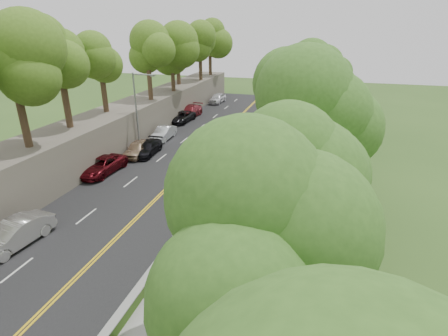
# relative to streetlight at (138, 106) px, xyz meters

# --- Properties ---
(ground) EXTENTS (140.00, 140.00, 0.00)m
(ground) POSITION_rel_streetlight_xyz_m (10.46, -14.00, -4.64)
(ground) COLOR #33511E
(ground) RESTS_ON ground
(road) EXTENTS (11.20, 66.00, 0.04)m
(road) POSITION_rel_streetlight_xyz_m (5.06, 1.00, -4.62)
(road) COLOR black
(road) RESTS_ON ground
(sidewalk) EXTENTS (4.20, 66.00, 0.05)m
(sidewalk) POSITION_rel_streetlight_xyz_m (13.01, 1.00, -4.61)
(sidewalk) COLOR gray
(sidewalk) RESTS_ON ground
(jersey_barrier) EXTENTS (0.42, 66.00, 0.60)m
(jersey_barrier) POSITION_rel_streetlight_xyz_m (10.71, 1.00, -4.34)
(jersey_barrier) COLOR #81EE2D
(jersey_barrier) RESTS_ON ground
(rock_embankment) EXTENTS (5.00, 66.00, 4.00)m
(rock_embankment) POSITION_rel_streetlight_xyz_m (-3.04, 1.00, -2.64)
(rock_embankment) COLOR #595147
(rock_embankment) RESTS_ON ground
(chainlink_fence) EXTENTS (0.04, 66.00, 2.00)m
(chainlink_fence) POSITION_rel_streetlight_xyz_m (15.11, 1.00, -3.64)
(chainlink_fence) COLOR slate
(chainlink_fence) RESTS_ON ground
(trees_embankment) EXTENTS (6.40, 66.00, 13.00)m
(trees_embankment) POSITION_rel_streetlight_xyz_m (-2.54, 1.00, 5.86)
(trees_embankment) COLOR #507A20
(trees_embankment) RESTS_ON rock_embankment
(trees_fenceside) EXTENTS (7.00, 66.00, 14.00)m
(trees_fenceside) POSITION_rel_streetlight_xyz_m (17.46, 1.00, 2.36)
(trees_fenceside) COLOR #447827
(trees_fenceside) RESTS_ON ground
(streetlight) EXTENTS (2.52, 0.22, 8.00)m
(streetlight) POSITION_rel_streetlight_xyz_m (0.00, 0.00, 0.00)
(streetlight) COLOR gray
(streetlight) RESTS_ON ground
(signpost) EXTENTS (0.62, 0.09, 3.10)m
(signpost) POSITION_rel_streetlight_xyz_m (11.51, -17.02, -2.68)
(signpost) COLOR gray
(signpost) RESTS_ON sidewalk
(construction_barrel) EXTENTS (0.62, 0.62, 1.02)m
(construction_barrel) POSITION_rel_streetlight_xyz_m (13.75, 6.86, -4.08)
(construction_barrel) COLOR #ED4500
(construction_barrel) RESTS_ON sidewalk
(concrete_block) EXTENTS (1.35, 1.10, 0.80)m
(concrete_block) POSITION_rel_streetlight_xyz_m (14.42, -11.65, -4.19)
(concrete_block) COLOR slate
(concrete_block) RESTS_ON sidewalk
(car_1) EXTENTS (2.15, 4.99, 1.60)m
(car_1) POSITION_rel_streetlight_xyz_m (1.45, -18.16, -3.80)
(car_1) COLOR beige
(car_1) RESTS_ON road
(car_2) EXTENTS (2.70, 5.35, 1.45)m
(car_2) POSITION_rel_streetlight_xyz_m (-0.14, -7.02, -3.87)
(car_2) COLOR #530B12
(car_2) RESTS_ON road
(car_3) EXTENTS (2.10, 4.72, 1.35)m
(car_3) POSITION_rel_streetlight_xyz_m (1.46, -1.48, -3.93)
(car_3) COLOR black
(car_3) RESTS_ON road
(car_4) EXTENTS (2.09, 4.53, 1.50)m
(car_4) POSITION_rel_streetlight_xyz_m (0.68, -2.01, -3.85)
(car_4) COLOR tan
(car_4) RESTS_ON road
(car_5) EXTENTS (1.66, 4.50, 1.47)m
(car_5) POSITION_rel_streetlight_xyz_m (0.88, 3.70, -3.86)
(car_5) COLOR silver
(car_5) RESTS_ON road
(car_6) EXTENTS (2.67, 5.24, 1.42)m
(car_6) POSITION_rel_streetlight_xyz_m (-0.14, 11.47, -3.89)
(car_6) COLOR black
(car_6) RESTS_ON road
(car_7) EXTENTS (2.62, 5.84, 1.66)m
(car_7) POSITION_rel_streetlight_xyz_m (-0.14, 14.37, -3.77)
(car_7) COLOR maroon
(car_7) RESTS_ON road
(car_8) EXTENTS (2.12, 4.78, 1.60)m
(car_8) POSITION_rel_streetlight_xyz_m (0.84, 24.96, -3.80)
(car_8) COLOR white
(car_8) RESTS_ON road
(painter_0) EXTENTS (0.69, 0.96, 1.85)m
(painter_0) POSITION_rel_streetlight_xyz_m (11.59, -11.69, -3.67)
(painter_0) COLOR yellow
(painter_0) RESTS_ON sidewalk
(painter_1) EXTENTS (0.66, 0.79, 1.86)m
(painter_1) POSITION_rel_streetlight_xyz_m (11.21, -9.62, -3.66)
(painter_1) COLOR white
(painter_1) RESTS_ON sidewalk
(painter_2) EXTENTS (0.75, 0.93, 1.82)m
(painter_2) POSITION_rel_streetlight_xyz_m (11.91, -2.47, -3.68)
(painter_2) COLOR black
(painter_2) RESTS_ON sidewalk
(painter_3) EXTENTS (0.94, 1.29, 1.80)m
(painter_3) POSITION_rel_streetlight_xyz_m (11.71, -3.36, -3.69)
(painter_3) COLOR #985434
(painter_3) RESTS_ON sidewalk
(person_far) EXTENTS (1.12, 0.78, 1.77)m
(person_far) POSITION_rel_streetlight_xyz_m (14.03, 7.10, -3.71)
(person_far) COLOR black
(person_far) RESTS_ON sidewalk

